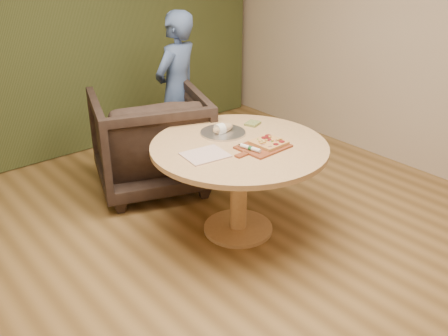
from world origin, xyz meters
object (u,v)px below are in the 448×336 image
bread_roll (222,129)px  armchair (150,136)px  serving_tray (223,133)px  person_standing (177,91)px  pedestal_table (239,161)px  cutlery_roll (250,148)px  flatbread_pizza (269,142)px  pizza_paddle (262,147)px

bread_roll → armchair: 0.92m
serving_tray → person_standing: bearing=73.0°
pedestal_table → cutlery_roll: 0.23m
serving_tray → bread_roll: size_ratio=1.84×
cutlery_roll → armchair: bearing=81.9°
pedestal_table → cutlery_roll: cutlery_roll is taller
flatbread_pizza → bread_roll: 0.42m
pedestal_table → flatbread_pizza: bearing=-46.7°
armchair → person_standing: bearing=-132.3°
pizza_paddle → bread_roll: size_ratio=2.34×
pedestal_table → flatbread_pizza: (0.15, -0.16, 0.17)m
pizza_paddle → flatbread_pizza: (0.07, 0.00, 0.02)m
flatbread_pizza → serving_tray: (-0.10, 0.41, -0.02)m
bread_roll → pedestal_table: bearing=-98.5°
serving_tray → person_standing: (0.34, 1.11, 0.01)m
pizza_paddle → flatbread_pizza: size_ratio=1.96×
pedestal_table → cutlery_roll: size_ratio=6.71×
serving_tray → person_standing: person_standing is taller
serving_tray → flatbread_pizza: bearing=-75.5°
cutlery_roll → bread_roll: 0.41m
person_standing → cutlery_roll: bearing=56.2°
armchair → flatbread_pizza: bearing=121.5°
flatbread_pizza → person_standing: size_ratio=0.15×
pedestal_table → armchair: bearing=95.4°
cutlery_roll → armchair: armchair is taller
cutlery_roll → person_standing: person_standing is taller
serving_tray → pedestal_table: bearing=-100.5°
cutlery_roll → person_standing: 1.57m
bread_roll → flatbread_pizza: bearing=-74.4°
flatbread_pizza → bread_roll: (-0.11, 0.41, 0.02)m
pedestal_table → serving_tray: serving_tray is taller
armchair → serving_tray: bearing=120.1°
pizza_paddle → armchair: armchair is taller
bread_roll → armchair: bearing=99.3°
cutlery_roll → armchair: (-0.07, 1.26, -0.28)m
flatbread_pizza → pedestal_table: bearing=133.3°
person_standing → pedestal_table: bearing=55.7°
pizza_paddle → cutlery_roll: (-0.11, 0.00, 0.02)m
pedestal_table → pizza_paddle: pizza_paddle is taller
bread_roll → serving_tray: bearing=-0.0°
pedestal_table → serving_tray: (0.05, 0.25, 0.15)m
flatbread_pizza → person_standing: 1.54m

